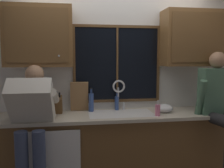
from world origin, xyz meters
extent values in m
cube|color=silver|center=(0.00, 0.06, 1.27)|extent=(5.31, 0.12, 2.55)
cube|color=black|center=(0.02, -0.01, 1.52)|extent=(1.10, 0.02, 0.95)
cube|color=brown|center=(0.02, -0.02, 2.02)|extent=(1.17, 0.02, 0.04)
cube|color=brown|center=(0.02, -0.02, 1.03)|extent=(1.17, 0.02, 0.04)
cube|color=brown|center=(-0.54, -0.02, 1.52)|extent=(0.03, 0.02, 0.95)
cube|color=brown|center=(0.59, -0.02, 1.52)|extent=(0.03, 0.02, 0.95)
cube|color=brown|center=(0.02, -0.02, 1.52)|extent=(0.02, 0.02, 0.95)
cube|color=brown|center=(0.00, -0.29, 0.44)|extent=(2.91, 0.58, 0.88)
cube|color=beige|center=(0.00, -0.31, 0.90)|extent=(2.97, 0.62, 0.04)
cube|color=white|center=(-0.79, -0.61, 0.46)|extent=(0.60, 0.02, 0.74)
cube|color=brown|center=(-0.95, -0.17, 1.86)|extent=(0.79, 0.33, 0.72)
cube|color=brown|center=(-0.95, -0.34, 1.86)|extent=(0.71, 0.01, 0.62)
sphere|color=#B2B2B7|center=(-0.71, -0.34, 1.63)|extent=(0.02, 0.02, 0.02)
cube|color=brown|center=(1.00, -0.17, 1.86)|extent=(0.79, 0.33, 0.72)
cube|color=brown|center=(1.00, -0.34, 1.86)|extent=(0.71, 0.01, 0.62)
sphere|color=#B2B2B7|center=(1.23, -0.34, 1.63)|extent=(0.02, 0.02, 0.02)
cube|color=silver|center=(0.02, -0.30, 0.91)|extent=(0.80, 0.46, 0.02)
cube|color=beige|center=(-0.18, -0.30, 0.81)|extent=(0.36, 0.42, 0.20)
cube|color=beige|center=(0.22, -0.30, 0.81)|extent=(0.36, 0.42, 0.20)
cube|color=silver|center=(0.02, -0.30, 0.81)|extent=(0.04, 0.42, 0.20)
cylinder|color=silver|center=(0.02, -0.08, 1.07)|extent=(0.03, 0.03, 0.30)
torus|color=silver|center=(0.02, -0.14, 1.24)|extent=(0.16, 0.02, 0.16)
cylinder|color=silver|center=(0.10, -0.08, 0.97)|extent=(0.03, 0.03, 0.09)
cube|color=beige|center=(-0.99, -0.58, 1.11)|extent=(0.44, 0.53, 0.59)
sphere|color=#A57A5B|center=(-0.99, -0.34, 1.42)|extent=(0.21, 0.21, 0.21)
cylinder|color=beige|center=(-1.21, -0.40, 1.16)|extent=(0.09, 0.52, 0.26)
cylinder|color=beige|center=(-0.77, -0.40, 1.16)|extent=(0.09, 0.52, 0.26)
cylinder|color=#262628|center=(1.09, -0.69, 0.90)|extent=(0.14, 0.43, 0.16)
cube|color=#4C7259|center=(1.18, -0.47, 1.20)|extent=(0.41, 0.22, 0.56)
sphere|color=#A57A5B|center=(1.18, -0.47, 1.58)|extent=(0.20, 0.20, 0.20)
cylinder|color=#4C7259|center=(0.95, -0.52, 1.12)|extent=(0.08, 0.20, 0.47)
cube|color=brown|center=(-0.76, -0.19, 1.02)|extent=(0.12, 0.18, 0.25)
cylinder|color=black|center=(-0.79, -0.24, 1.18)|extent=(0.02, 0.05, 0.09)
cylinder|color=black|center=(-0.76, -0.24, 1.17)|extent=(0.02, 0.04, 0.08)
cylinder|color=black|center=(-0.72, -0.24, 1.16)|extent=(0.02, 0.04, 0.06)
cube|color=#997047|center=(-0.48, -0.09, 1.11)|extent=(0.23, 0.10, 0.39)
ellipsoid|color=silver|center=(0.58, -0.31, 0.97)|extent=(0.22, 0.22, 0.11)
cylinder|color=pink|center=(0.43, -0.49, 0.99)|extent=(0.06, 0.06, 0.14)
cylinder|color=silver|center=(0.43, -0.49, 1.08)|extent=(0.02, 0.02, 0.04)
cylinder|color=silver|center=(0.43, -0.51, 1.10)|extent=(0.01, 0.04, 0.01)
cylinder|color=#334C8C|center=(0.01, -0.09, 1.01)|extent=(0.05, 0.05, 0.18)
cylinder|color=navy|center=(0.01, -0.09, 1.12)|extent=(0.02, 0.02, 0.04)
cylinder|color=black|center=(0.01, -0.09, 1.15)|extent=(0.03, 0.03, 0.01)
cylinder|color=#334C8C|center=(-0.33, -0.13, 1.04)|extent=(0.07, 0.07, 0.23)
cylinder|color=navy|center=(-0.33, -0.13, 1.18)|extent=(0.03, 0.03, 0.06)
cylinder|color=black|center=(-0.33, -0.13, 1.22)|extent=(0.03, 0.03, 0.01)
camera|label=1|loc=(-0.53, -3.20, 1.60)|focal=38.89mm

